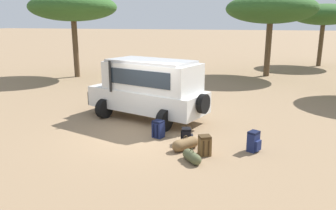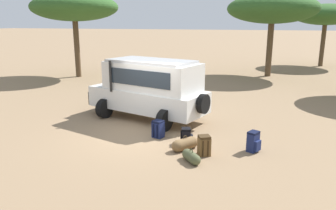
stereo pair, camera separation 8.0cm
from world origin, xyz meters
name	(u,v)px [view 2 (the right image)]	position (x,y,z in m)	size (l,w,h in m)	color
ground_plane	(140,134)	(0.00, 0.00, 0.00)	(320.00, 320.00, 0.00)	#8C7051
safari_vehicle	(149,88)	(-0.41, 1.91, 1.29)	(5.47, 3.49, 2.44)	silver
backpack_beside_front_wheel	(186,136)	(1.83, -0.37, 0.25)	(0.45, 0.41, 0.52)	black
backpack_cluster_center	(253,142)	(3.97, -0.36, 0.31)	(0.44, 0.45, 0.64)	navy
backpack_near_rear_wheel	(158,129)	(0.74, -0.12, 0.30)	(0.43, 0.47, 0.61)	navy
backpack_outermost	(204,146)	(2.60, -1.14, 0.30)	(0.45, 0.48, 0.62)	brown
duffel_bag_low_black_case	(185,144)	(1.94, -0.91, 0.18)	(0.71, 0.88, 0.47)	brown
duffel_bag_soft_canvas	(191,157)	(2.37, -1.75, 0.15)	(0.65, 0.66, 0.41)	#4C5133
acacia_tree_far_left	(74,8)	(-9.42, 10.14, 4.87)	(6.27, 5.52, 5.85)	brown
acacia_tree_left_mid	(272,9)	(3.66, 14.97, 4.79)	(6.36, 6.17, 5.86)	brown
acacia_tree_centre_back	(326,15)	(7.92, 22.46, 4.51)	(5.69, 5.85, 5.45)	brown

